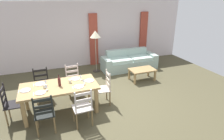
# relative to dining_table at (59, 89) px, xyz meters

# --- Properties ---
(ground_plane) EXTENTS (9.60, 9.60, 0.02)m
(ground_plane) POSITION_rel_dining_table_xyz_m (1.23, 0.08, -0.67)
(ground_plane) COLOR #4B462F
(wall_far) EXTENTS (9.60, 0.16, 2.70)m
(wall_far) POSITION_rel_dining_table_xyz_m (1.23, 3.38, 0.69)
(wall_far) COLOR silver
(wall_far) RESTS_ON ground_plane
(curtain_panel_left) EXTENTS (0.35, 0.08, 2.20)m
(curtain_panel_left) POSITION_rel_dining_table_xyz_m (1.80, 3.24, 0.44)
(curtain_panel_left) COLOR #A44030
(curtain_panel_left) RESTS_ON ground_plane
(curtain_panel_right) EXTENTS (0.35, 0.08, 2.20)m
(curtain_panel_right) POSITION_rel_dining_table_xyz_m (4.20, 3.24, 0.44)
(curtain_panel_right) COLOR #A44030
(curtain_panel_right) RESTS_ON ground_plane
(dining_table) EXTENTS (1.90, 0.96, 0.75)m
(dining_table) POSITION_rel_dining_table_xyz_m (0.00, 0.00, 0.00)
(dining_table) COLOR #9F7F4E
(dining_table) RESTS_ON ground_plane
(dining_chair_near_left) EXTENTS (0.42, 0.40, 0.96)m
(dining_chair_near_left) POSITION_rel_dining_table_xyz_m (-0.41, -0.73, -0.19)
(dining_chair_near_left) COLOR black
(dining_chair_near_left) RESTS_ON ground_plane
(dining_chair_near_right) EXTENTS (0.44, 0.42, 0.96)m
(dining_chair_near_right) POSITION_rel_dining_table_xyz_m (0.42, -0.78, -0.19)
(dining_chair_near_right) COLOR beige
(dining_chair_near_right) RESTS_ON ground_plane
(dining_chair_far_left) EXTENTS (0.43, 0.41, 0.96)m
(dining_chair_far_left) POSITION_rel_dining_table_xyz_m (-0.42, 0.79, -0.19)
(dining_chair_far_left) COLOR black
(dining_chair_far_left) RESTS_ON ground_plane
(dining_chair_far_right) EXTENTS (0.44, 0.42, 0.96)m
(dining_chair_far_right) POSITION_rel_dining_table_xyz_m (0.47, 0.78, -0.19)
(dining_chair_far_right) COLOR beige
(dining_chair_far_right) RESTS_ON ground_plane
(dining_chair_head_west) EXTENTS (0.41, 0.43, 0.96)m
(dining_chair_head_west) POSITION_rel_dining_table_xyz_m (-1.14, -0.02, -0.19)
(dining_chair_head_west) COLOR black
(dining_chair_head_west) RESTS_ON ground_plane
(dining_chair_head_east) EXTENTS (0.43, 0.45, 0.96)m
(dining_chair_head_east) POSITION_rel_dining_table_xyz_m (1.18, -0.02, -0.19)
(dining_chair_head_east) COLOR beige
(dining_chair_head_east) RESTS_ON ground_plane
(dinner_plate_near_left) EXTENTS (0.24, 0.24, 0.02)m
(dinner_plate_near_left) POSITION_rel_dining_table_xyz_m (-0.45, -0.25, 0.10)
(dinner_plate_near_left) COLOR white
(dinner_plate_near_left) RESTS_ON dining_table
(fork_near_left) EXTENTS (0.02, 0.17, 0.01)m
(fork_near_left) POSITION_rel_dining_table_xyz_m (-0.60, -0.25, 0.09)
(fork_near_left) COLOR silver
(fork_near_left) RESTS_ON dining_table
(dinner_plate_near_right) EXTENTS (0.24, 0.24, 0.02)m
(dinner_plate_near_right) POSITION_rel_dining_table_xyz_m (0.45, -0.25, 0.10)
(dinner_plate_near_right) COLOR white
(dinner_plate_near_right) RESTS_ON dining_table
(fork_near_right) EXTENTS (0.02, 0.17, 0.01)m
(fork_near_right) POSITION_rel_dining_table_xyz_m (0.30, -0.25, 0.09)
(fork_near_right) COLOR silver
(fork_near_right) RESTS_ON dining_table
(dinner_plate_far_left) EXTENTS (0.24, 0.24, 0.02)m
(dinner_plate_far_left) POSITION_rel_dining_table_xyz_m (-0.45, 0.25, 0.10)
(dinner_plate_far_left) COLOR white
(dinner_plate_far_left) RESTS_ON dining_table
(fork_far_left) EXTENTS (0.02, 0.17, 0.01)m
(fork_far_left) POSITION_rel_dining_table_xyz_m (-0.60, 0.25, 0.09)
(fork_far_left) COLOR silver
(fork_far_left) RESTS_ON dining_table
(dinner_plate_far_right) EXTENTS (0.24, 0.24, 0.02)m
(dinner_plate_far_right) POSITION_rel_dining_table_xyz_m (0.45, 0.25, 0.10)
(dinner_plate_far_right) COLOR white
(dinner_plate_far_right) RESTS_ON dining_table
(fork_far_right) EXTENTS (0.02, 0.17, 0.01)m
(fork_far_right) POSITION_rel_dining_table_xyz_m (0.30, 0.25, 0.09)
(fork_far_right) COLOR silver
(fork_far_right) RESTS_ON dining_table
(dinner_plate_head_west) EXTENTS (0.24, 0.24, 0.02)m
(dinner_plate_head_west) POSITION_rel_dining_table_xyz_m (-0.78, 0.00, 0.10)
(dinner_plate_head_west) COLOR white
(dinner_plate_head_west) RESTS_ON dining_table
(fork_head_west) EXTENTS (0.02, 0.17, 0.01)m
(fork_head_west) POSITION_rel_dining_table_xyz_m (-0.93, 0.00, 0.09)
(fork_head_west) COLOR silver
(fork_head_west) RESTS_ON dining_table
(dinner_plate_head_east) EXTENTS (0.24, 0.24, 0.02)m
(dinner_plate_head_east) POSITION_rel_dining_table_xyz_m (0.78, 0.00, 0.10)
(dinner_plate_head_east) COLOR white
(dinner_plate_head_east) RESTS_ON dining_table
(fork_head_east) EXTENTS (0.03, 0.17, 0.01)m
(fork_head_east) POSITION_rel_dining_table_xyz_m (0.63, 0.00, 0.09)
(fork_head_east) COLOR silver
(fork_head_east) RESTS_ON dining_table
(wine_bottle) EXTENTS (0.07, 0.07, 0.32)m
(wine_bottle) POSITION_rel_dining_table_xyz_m (0.01, -0.03, 0.20)
(wine_bottle) COLOR #471919
(wine_bottle) RESTS_ON dining_table
(wine_glass_near_left) EXTENTS (0.06, 0.06, 0.16)m
(wine_glass_near_left) POSITION_rel_dining_table_xyz_m (-0.31, -0.16, 0.20)
(wine_glass_near_left) COLOR white
(wine_glass_near_left) RESTS_ON dining_table
(wine_glass_near_right) EXTENTS (0.06, 0.06, 0.16)m
(wine_glass_near_right) POSITION_rel_dining_table_xyz_m (0.60, -0.15, 0.20)
(wine_glass_near_right) COLOR white
(wine_glass_near_right) RESTS_ON dining_table
(wine_glass_far_left) EXTENTS (0.06, 0.06, 0.16)m
(wine_glass_far_left) POSITION_rel_dining_table_xyz_m (-0.31, 0.14, 0.20)
(wine_glass_far_left) COLOR white
(wine_glass_far_left) RESTS_ON dining_table
(wine_glass_far_right) EXTENTS (0.06, 0.06, 0.16)m
(wine_glass_far_right) POSITION_rel_dining_table_xyz_m (0.59, 0.14, 0.20)
(wine_glass_far_right) COLOR white
(wine_glass_far_right) RESTS_ON dining_table
(coffee_cup_primary) EXTENTS (0.07, 0.07, 0.09)m
(coffee_cup_primary) POSITION_rel_dining_table_xyz_m (0.28, 0.06, 0.13)
(coffee_cup_primary) COLOR beige
(coffee_cup_primary) RESTS_ON dining_table
(coffee_cup_secondary) EXTENTS (0.07, 0.07, 0.09)m
(coffee_cup_secondary) POSITION_rel_dining_table_xyz_m (-0.35, -0.01, 0.13)
(coffee_cup_secondary) COLOR beige
(coffee_cup_secondary) RESTS_ON dining_table
(couch) EXTENTS (2.28, 0.80, 0.80)m
(couch) POSITION_rel_dining_table_xyz_m (3.00, 2.23, -0.37)
(couch) COLOR #9CB5AA
(couch) RESTS_ON ground_plane
(coffee_table) EXTENTS (0.90, 0.56, 0.42)m
(coffee_table) POSITION_rel_dining_table_xyz_m (2.96, 1.01, -0.31)
(coffee_table) COLOR #9F7F4E
(coffee_table) RESTS_ON ground_plane
(standing_lamp) EXTENTS (0.40, 0.40, 1.64)m
(standing_lamp) POSITION_rel_dining_table_xyz_m (1.65, 2.41, 0.75)
(standing_lamp) COLOR #332D28
(standing_lamp) RESTS_ON ground_plane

